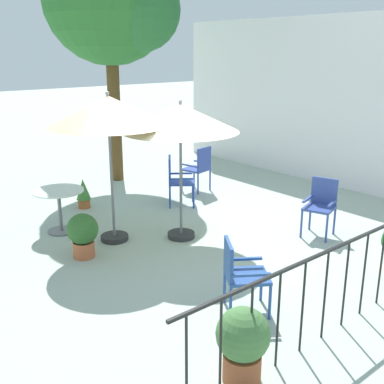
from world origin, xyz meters
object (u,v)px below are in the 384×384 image
patio_chair_0 (321,203)px  potted_plant_3 (243,342)px  patio_umbrella_1 (181,119)px  patio_chair_3 (240,271)px  potted_plant_0 (83,193)px  patio_chair_2 (177,178)px  potted_plant_1 (83,233)px  cafe_table_0 (59,203)px  patio_chair_1 (199,166)px  patio_umbrella_0 (108,112)px

patio_chair_0 → potted_plant_3: bearing=-64.3°
potted_plant_3 → patio_umbrella_1: bearing=150.4°
patio_chair_3 → potted_plant_0: bearing=175.0°
patio_chair_2 → potted_plant_3: size_ratio=1.31×
potted_plant_1 → potted_plant_3: (3.41, -0.18, 0.04)m
cafe_table_0 → patio_chair_2: (0.12, 2.37, 0.04)m
potted_plant_3 → patio_chair_2: bearing=148.4°
patio_umbrella_1 → patio_chair_1: size_ratio=2.27×
patio_chair_1 → patio_chair_3: (4.00, -2.82, -0.05)m
patio_chair_3 → potted_plant_1: (-2.53, -0.68, -0.13)m
patio_umbrella_1 → patio_chair_3: (2.20, -0.90, -1.42)m
cafe_table_0 → potted_plant_1: size_ratio=1.24×
patio_chair_1 → patio_chair_3: size_ratio=1.12×
patio_chair_0 → patio_chair_2: 2.84m
patio_umbrella_0 → cafe_table_0: (-0.88, -0.50, -1.53)m
patio_umbrella_1 → patio_chair_1: patio_umbrella_1 is taller
patio_chair_0 → potted_plant_0: size_ratio=1.64×
patio_umbrella_1 → patio_chair_3: patio_umbrella_1 is taller
patio_chair_1 → patio_chair_2: patio_chair_1 is taller
potted_plant_3 → potted_plant_1: bearing=177.0°
patio_umbrella_0 → patio_chair_2: patio_umbrella_0 is taller
patio_chair_3 → potted_plant_0: patio_chair_3 is taller
patio_chair_0 → potted_plant_1: size_ratio=1.40×
patio_umbrella_1 → potted_plant_0: (-2.38, -0.50, -1.62)m
potted_plant_3 → potted_plant_0: bearing=167.1°
patio_umbrella_1 → patio_chair_2: patio_umbrella_1 is taller
patio_umbrella_0 → patio_chair_2: size_ratio=2.42×
cafe_table_0 → potted_plant_0: (-0.90, 0.89, -0.21)m
patio_chair_2 → potted_plant_0: bearing=-124.7°
potted_plant_0 → cafe_table_0: bearing=-44.8°
patio_chair_0 → patio_chair_3: bearing=-72.7°
potted_plant_1 → potted_plant_3: bearing=-3.0°
potted_plant_0 → potted_plant_1: (2.05, -1.08, 0.07)m
patio_umbrella_1 → potted_plant_3: patio_umbrella_1 is taller
cafe_table_0 → potted_plant_1: cafe_table_0 is taller
patio_chair_0 → patio_chair_3: (0.85, -2.73, -0.04)m
potted_plant_0 → potted_plant_1: bearing=-27.6°
patio_chair_3 → potted_plant_3: bearing=-44.3°
patio_umbrella_0 → patio_umbrella_1: size_ratio=1.06×
potted_plant_0 → potted_plant_1: 2.32m
patio_chair_2 → potted_plant_0: (-1.02, -1.48, -0.25)m
patio_chair_2 → patio_umbrella_0: bearing=-68.0°
patio_umbrella_1 → patio_chair_0: (1.35, 1.83, -1.37)m
patio_chair_1 → potted_plant_1: patio_chair_1 is taller
cafe_table_0 → patio_chair_3: bearing=7.6°
cafe_table_0 → patio_umbrella_1: bearing=43.2°
cafe_table_0 → patio_chair_2: bearing=87.0°
patio_chair_2 → patio_umbrella_1: bearing=-35.7°
cafe_table_0 → patio_chair_1: (-0.31, 3.32, 0.05)m
patio_umbrella_0 → patio_umbrella_1: 1.08m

